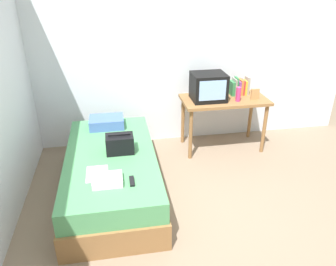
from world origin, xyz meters
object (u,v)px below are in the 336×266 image
at_px(water_bottle, 238,94).
at_px(magazine, 97,174).
at_px(bed, 112,174).
at_px(remote_dark, 132,181).
at_px(folded_towel, 107,180).
at_px(tv, 208,87).
at_px(pillow, 107,122).
at_px(handbag, 120,144).
at_px(desk, 224,105).
at_px(book_row, 239,87).
at_px(picture_frame, 255,94).

relative_size(water_bottle, magazine, 0.66).
xyz_separation_m(bed, magazine, (-0.13, -0.38, 0.26)).
bearing_deg(remote_dark, folded_towel, 173.64).
bearing_deg(tv, magazine, -140.36).
distance_m(magazine, remote_dark, 0.38).
bearing_deg(magazine, pillow, 84.65).
distance_m(pillow, handbag, 0.71).
xyz_separation_m(bed, handbag, (0.11, 0.03, 0.36)).
xyz_separation_m(remote_dark, folded_towel, (-0.23, 0.03, 0.02)).
relative_size(desk, remote_dark, 7.44).
bearing_deg(book_row, bed, -152.00).
relative_size(book_row, remote_dark, 1.63).
xyz_separation_m(pillow, remote_dark, (0.22, -1.30, -0.05)).
relative_size(handbag, remote_dark, 1.92).
distance_m(book_row, remote_dark, 2.27).
xyz_separation_m(tv, water_bottle, (0.38, -0.12, -0.08)).
relative_size(desk, folded_towel, 4.14).
distance_m(tv, handbag, 1.50).
distance_m(pillow, folded_towel, 1.28).
distance_m(tv, picture_frame, 0.64).
bearing_deg(picture_frame, remote_dark, -143.42).
bearing_deg(folded_towel, desk, 40.99).
height_order(remote_dark, folded_towel, folded_towel).
bearing_deg(tv, water_bottle, -17.93).
xyz_separation_m(tv, picture_frame, (0.62, -0.10, -0.11)).
xyz_separation_m(picture_frame, magazine, (-2.09, -1.11, -0.32)).
distance_m(desk, magazine, 2.10).
distance_m(water_bottle, book_row, 0.28).
xyz_separation_m(pillow, folded_towel, (-0.00, -1.28, -0.03)).
height_order(desk, picture_frame, picture_frame).
bearing_deg(folded_towel, remote_dark, -6.36).
xyz_separation_m(water_bottle, book_row, (0.11, 0.26, 0.01)).
relative_size(water_bottle, book_row, 0.75).
bearing_deg(remote_dark, magazine, 148.72).
height_order(bed, desk, desk).
height_order(bed, tv, tv).
height_order(book_row, folded_towel, book_row).
distance_m(desk, pillow, 1.61).
relative_size(picture_frame, folded_towel, 0.53).
bearing_deg(folded_towel, magazine, 120.07).
height_order(water_bottle, book_row, book_row).
xyz_separation_m(tv, remote_dark, (-1.14, -1.41, -0.41)).
height_order(desk, handbag, desk).
bearing_deg(tv, pillow, -175.41).
distance_m(tv, book_row, 0.51).
relative_size(bed, water_bottle, 10.47).
bearing_deg(handbag, bed, -167.02).
height_order(picture_frame, pillow, picture_frame).
bearing_deg(handbag, remote_dark, -82.33).
distance_m(desk, remote_dark, 1.98).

